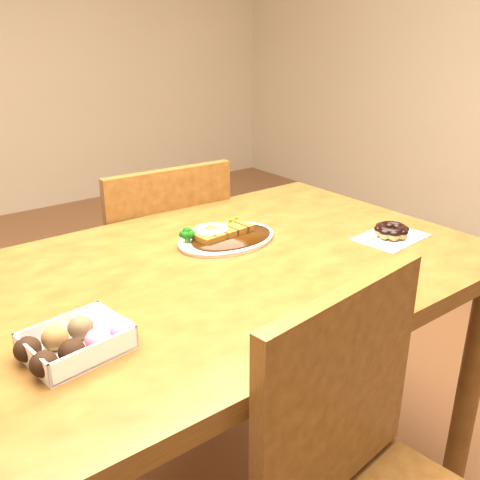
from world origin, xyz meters
TOP-DOWN VIEW (x-y plane):
  - table at (0.00, 0.00)m, footprint 1.20×0.80m
  - chair_far at (0.10, 0.53)m, footprint 0.45×0.45m
  - katsu_curry_plate at (0.07, 0.11)m, footprint 0.26×0.19m
  - donut_box at (-0.41, -0.14)m, footprint 0.19×0.14m
  - pon_de_ring at (0.42, -0.13)m, footprint 0.19×0.14m

SIDE VIEW (x-z plane):
  - chair_far at x=0.10m, z-range 0.04..0.91m
  - table at x=0.00m, z-range 0.28..1.03m
  - katsu_curry_plate at x=0.07m, z-range 0.74..0.79m
  - pon_de_ring at x=0.42m, z-range 0.75..0.79m
  - donut_box at x=-0.41m, z-range 0.75..0.79m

